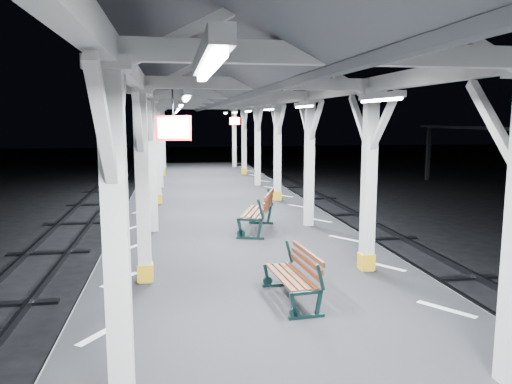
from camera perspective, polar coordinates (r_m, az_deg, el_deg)
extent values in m
cube|color=black|center=(7.42, 3.22, -18.00)|extent=(6.00, 50.00, 1.00)
cube|color=silver|center=(7.12, -17.08, -15.09)|extent=(1.00, 48.00, 0.01)
cube|color=silver|center=(8.08, 20.90, -12.41)|extent=(1.00, 48.00, 0.01)
cube|color=beige|center=(4.66, -15.62, -6.84)|extent=(0.22, 0.22, 3.20)
cube|color=beige|center=(4.53, -16.48, 13.89)|extent=(0.40, 0.40, 0.12)
cube|color=beige|center=(5.05, -15.49, 7.53)|extent=(0.10, 0.99, 0.99)
cube|color=beige|center=(3.96, -17.12, 7.29)|extent=(0.10, 0.99, 0.99)
cube|color=beige|center=(8.58, -12.83, 0.17)|extent=(0.22, 0.22, 3.20)
cube|color=beige|center=(8.50, -13.20, 11.31)|extent=(0.40, 0.40, 0.12)
cube|color=gold|center=(8.89, -12.53, -8.92)|extent=(0.26, 0.26, 0.30)
cube|color=beige|center=(9.04, -12.87, 7.90)|extent=(0.10, 0.99, 0.99)
cube|color=beige|center=(7.94, -13.33, 7.84)|extent=(0.10, 0.99, 0.99)
cube|color=beige|center=(12.54, -11.80, 2.77)|extent=(0.22, 0.22, 3.20)
cube|color=beige|center=(12.49, -12.03, 10.37)|extent=(0.40, 0.40, 0.12)
cube|color=beige|center=(13.04, -11.86, 8.05)|extent=(0.10, 0.99, 0.99)
cube|color=beige|center=(11.94, -12.07, 8.02)|extent=(0.10, 0.99, 0.99)
cube|color=beige|center=(16.53, -11.26, 4.12)|extent=(0.22, 0.22, 3.20)
cube|color=beige|center=(16.49, -11.43, 9.88)|extent=(0.40, 0.40, 0.12)
cube|color=gold|center=(16.69, -11.12, -0.74)|extent=(0.26, 0.26, 0.30)
cube|color=beige|center=(17.03, -11.32, 8.12)|extent=(0.10, 0.99, 0.99)
cube|color=beige|center=(15.93, -11.44, 8.10)|extent=(0.10, 0.99, 0.99)
cube|color=beige|center=(20.52, -10.93, 4.95)|extent=(0.22, 0.22, 3.20)
cube|color=beige|center=(20.49, -11.07, 9.58)|extent=(0.40, 0.40, 0.12)
cube|color=beige|center=(21.03, -10.99, 8.16)|extent=(0.10, 0.99, 0.99)
cube|color=beige|center=(19.93, -11.07, 8.15)|extent=(0.10, 0.99, 0.99)
cube|color=beige|center=(24.51, -10.71, 5.50)|extent=(0.22, 0.22, 3.20)
cube|color=beige|center=(24.49, -10.82, 9.38)|extent=(0.40, 0.40, 0.12)
cube|color=gold|center=(24.62, -10.62, 2.20)|extent=(0.26, 0.26, 0.30)
cube|color=beige|center=(25.03, -10.76, 8.19)|extent=(0.10, 0.99, 0.99)
cube|color=beige|center=(23.93, -10.81, 8.19)|extent=(0.10, 0.99, 0.99)
cube|color=beige|center=(28.51, -10.55, 5.90)|extent=(0.22, 0.22, 3.20)
cube|color=beige|center=(28.48, -10.64, 9.24)|extent=(0.40, 0.40, 0.12)
cube|color=beige|center=(29.03, -10.59, 8.22)|extent=(0.10, 0.99, 0.99)
cube|color=beige|center=(27.93, -10.64, 8.21)|extent=(0.10, 0.99, 0.99)
cube|color=beige|center=(6.11, 25.46, 7.13)|extent=(0.10, 0.99, 0.99)
cube|color=beige|center=(9.24, 12.76, 0.76)|extent=(0.22, 0.22, 3.20)
cube|color=beige|center=(9.17, 13.10, 11.09)|extent=(0.40, 0.40, 0.12)
cube|color=gold|center=(9.53, 12.48, -7.73)|extent=(0.26, 0.26, 0.30)
cube|color=beige|center=(9.67, 11.75, 7.96)|extent=(0.10, 0.99, 0.99)
cube|color=beige|center=(8.66, 14.39, 7.84)|extent=(0.10, 0.99, 0.99)
cube|color=beige|center=(13.01, 6.11, 3.10)|extent=(0.22, 0.22, 3.20)
cube|color=beige|center=(12.96, 6.23, 10.43)|extent=(0.40, 0.40, 0.12)
cube|color=beige|center=(13.48, 5.56, 8.19)|extent=(0.10, 0.99, 0.99)
cube|color=beige|center=(12.42, 6.88, 8.15)|extent=(0.10, 0.99, 0.99)
cube|color=beige|center=(16.88, 2.47, 4.37)|extent=(0.22, 0.22, 3.20)
cube|color=beige|center=(16.85, 2.51, 10.01)|extent=(0.40, 0.40, 0.12)
cube|color=gold|center=(17.04, 2.44, -0.40)|extent=(0.26, 0.26, 0.30)
cube|color=beige|center=(17.38, 2.12, 8.28)|extent=(0.10, 0.99, 0.99)
cube|color=beige|center=(16.30, 2.90, 8.26)|extent=(0.10, 0.99, 0.99)
cube|color=beige|center=(20.80, 0.19, 5.15)|extent=(0.22, 0.22, 3.20)
cube|color=beige|center=(20.77, 0.19, 9.72)|extent=(0.40, 0.40, 0.12)
cube|color=beige|center=(21.31, -0.06, 8.32)|extent=(0.10, 0.99, 0.99)
cube|color=beige|center=(20.23, 0.45, 8.31)|extent=(0.10, 0.99, 0.99)
cube|color=beige|center=(24.75, -1.37, 5.67)|extent=(0.22, 0.22, 3.20)
cube|color=beige|center=(24.73, -1.38, 9.52)|extent=(0.40, 0.40, 0.12)
cube|color=gold|center=(24.86, -1.36, 2.40)|extent=(0.26, 0.26, 0.30)
cube|color=beige|center=(25.27, -1.56, 8.34)|extent=(0.10, 0.99, 0.99)
cube|color=beige|center=(24.18, -1.19, 8.34)|extent=(0.10, 0.99, 0.99)
cube|color=beige|center=(28.71, -2.50, 6.05)|extent=(0.22, 0.22, 3.20)
cube|color=beige|center=(28.69, -2.52, 9.37)|extent=(0.40, 0.40, 0.12)
cube|color=beige|center=(29.23, -2.65, 8.35)|extent=(0.10, 0.99, 0.99)
cube|color=beige|center=(28.14, -2.38, 8.35)|extent=(0.10, 0.99, 0.99)
cube|color=beige|center=(6.52, -14.37, 13.26)|extent=(0.18, 48.00, 0.24)
cube|color=beige|center=(7.37, 19.22, 12.47)|extent=(0.18, 48.00, 0.24)
cube|color=beige|center=(4.75, 9.12, 15.31)|extent=(4.20, 0.14, 0.20)
cube|color=beige|center=(8.62, 0.46, 12.29)|extent=(4.20, 0.14, 0.20)
cube|color=beige|center=(12.58, -2.74, 11.08)|extent=(4.20, 0.14, 0.20)
cube|color=beige|center=(16.55, -4.39, 10.43)|extent=(4.20, 0.14, 0.20)
cube|color=beige|center=(20.54, -5.40, 10.03)|extent=(4.20, 0.14, 0.20)
cube|color=beige|center=(24.53, -6.08, 9.76)|extent=(4.20, 0.14, 0.20)
cube|color=beige|center=(28.52, -6.57, 9.57)|extent=(4.20, 0.14, 0.20)
cube|color=#4C4F54|center=(6.57, -8.15, 18.15)|extent=(2.80, 49.00, 1.45)
cube|color=#4C4F54|center=(7.14, 14.26, 17.20)|extent=(2.80, 49.00, 1.45)
cube|color=silver|center=(2.50, -5.42, 15.19)|extent=(0.10, 1.35, 0.08)
cube|color=white|center=(2.49, -5.40, 14.05)|extent=(0.05, 1.25, 0.05)
cube|color=silver|center=(6.48, -7.99, 10.99)|extent=(0.10, 1.35, 0.08)
cube|color=white|center=(6.48, -7.99, 10.55)|extent=(0.05, 1.25, 0.05)
cube|color=silver|center=(10.48, -8.60, 9.98)|extent=(0.10, 1.35, 0.08)
cube|color=white|center=(10.48, -8.59, 9.71)|extent=(0.05, 1.25, 0.05)
cube|color=silver|center=(14.48, -8.86, 9.53)|extent=(0.10, 1.35, 0.08)
cube|color=white|center=(14.48, -8.86, 9.34)|extent=(0.05, 1.25, 0.05)
cube|color=silver|center=(18.48, -9.02, 9.28)|extent=(0.10, 1.35, 0.08)
cube|color=white|center=(18.48, -9.01, 9.12)|extent=(0.05, 1.25, 0.05)
cube|color=silver|center=(22.48, -9.11, 9.11)|extent=(0.10, 1.35, 0.08)
cube|color=white|center=(22.48, -9.11, 8.99)|extent=(0.05, 1.25, 0.05)
cube|color=silver|center=(26.48, -9.18, 9.00)|extent=(0.10, 1.35, 0.08)
cube|color=white|center=(26.48, -9.18, 8.89)|extent=(0.05, 1.25, 0.05)
cube|color=silver|center=(7.05, 14.02, 10.61)|extent=(0.10, 1.35, 0.08)
cube|color=white|center=(7.05, 14.00, 10.21)|extent=(0.05, 1.25, 0.05)
cube|color=silver|center=(10.84, 5.49, 9.99)|extent=(0.10, 1.35, 0.08)
cube|color=white|center=(10.84, 5.49, 9.72)|extent=(0.05, 1.25, 0.05)
cube|color=silver|center=(14.74, 1.44, 9.61)|extent=(0.10, 1.35, 0.08)
cube|color=white|center=(14.74, 1.43, 9.42)|extent=(0.05, 1.25, 0.05)
cube|color=silver|center=(18.69, -0.91, 9.37)|extent=(0.10, 1.35, 0.08)
cube|color=white|center=(18.69, -0.91, 9.22)|extent=(0.05, 1.25, 0.05)
cube|color=silver|center=(22.65, -2.44, 9.21)|extent=(0.10, 1.35, 0.08)
cube|color=white|center=(22.65, -2.44, 9.08)|extent=(0.05, 1.25, 0.05)
cube|color=silver|center=(26.62, -3.51, 9.09)|extent=(0.10, 1.35, 0.08)
cube|color=white|center=(26.62, -3.51, 8.98)|extent=(0.05, 1.25, 0.05)
cylinder|color=black|center=(7.13, -9.50, 10.08)|extent=(0.02, 0.02, 0.36)
cube|color=red|center=(7.13, -9.43, 7.22)|extent=(0.50, 0.03, 0.35)
cube|color=white|center=(7.13, -9.43, 7.22)|extent=(0.44, 0.04, 0.29)
cylinder|color=black|center=(23.03, -2.45, 8.99)|extent=(0.02, 0.02, 0.36)
cube|color=red|center=(23.03, -2.44, 8.11)|extent=(0.50, 0.03, 0.35)
cube|color=white|center=(23.03, -2.44, 8.11)|extent=(0.44, 0.05, 0.29)
cube|color=black|center=(32.48, 19.08, 4.20)|extent=(0.20, 0.20, 3.30)
sphere|color=silver|center=(27.30, 25.26, 6.44)|extent=(0.20, 0.20, 0.20)
sphere|color=silver|center=(32.42, 19.21, 6.97)|extent=(0.20, 0.20, 0.20)
cube|color=black|center=(7.28, 5.80, -14.01)|extent=(0.53, 0.10, 0.05)
cube|color=black|center=(7.16, 4.33, -12.88)|extent=(0.14, 0.06, 0.41)
cube|color=black|center=(7.28, 7.16, -12.56)|extent=(0.13, 0.05, 0.41)
cube|color=black|center=(7.15, 7.35, -9.64)|extent=(0.15, 0.06, 0.39)
cube|color=black|center=(8.53, 2.51, -10.54)|extent=(0.53, 0.10, 0.05)
cube|color=black|center=(8.43, 1.24, -9.53)|extent=(0.14, 0.06, 0.41)
cube|color=black|center=(8.53, 3.66, -9.32)|extent=(0.13, 0.05, 0.41)
cube|color=black|center=(8.42, 3.80, -6.80)|extent=(0.15, 0.06, 0.39)
cube|color=#5B2815|center=(7.73, 2.79, -9.71)|extent=(0.19, 1.34, 0.03)
cube|color=#5B2815|center=(7.76, 3.60, -9.63)|extent=(0.19, 1.34, 0.03)
cube|color=#5B2815|center=(7.80, 4.42, -9.56)|extent=(0.19, 1.34, 0.03)
cube|color=#5B2815|center=(7.83, 5.22, -9.48)|extent=(0.19, 1.34, 0.03)
cube|color=#5B2815|center=(7.82, 5.67, -8.58)|extent=(0.16, 1.34, 0.08)
cube|color=#5B2815|center=(7.79, 5.80, -7.77)|extent=(0.16, 1.34, 0.08)
cube|color=#5B2815|center=(7.76, 5.94, -6.94)|extent=(0.16, 1.34, 0.08)
cube|color=black|center=(11.65, -0.65, -5.30)|extent=(0.64, 0.27, 0.07)
cube|color=black|center=(11.64, -1.82, -4.21)|extent=(0.18, 0.10, 0.51)
cube|color=black|center=(11.57, 0.42, -4.29)|extent=(0.16, 0.10, 0.51)
cube|color=black|center=(11.47, 0.53, -1.95)|extent=(0.19, 0.11, 0.48)
cube|color=black|center=(13.34, 0.59, -3.53)|extent=(0.64, 0.27, 0.07)
cube|color=black|center=(13.33, -0.43, -2.58)|extent=(0.18, 0.10, 0.51)
cube|color=black|center=(13.26, 1.53, -2.64)|extent=(0.16, 0.10, 0.51)
cube|color=black|center=(13.18, 1.63, -0.59)|extent=(0.19, 0.11, 0.48)
cube|color=#5B2815|center=(12.43, -0.98, -2.26)|extent=(0.61, 1.61, 0.04)
cube|color=#5B2815|center=(12.41, -0.34, -2.28)|extent=(0.61, 1.61, 0.04)
cube|color=#5B2815|center=(12.39, 0.31, -2.30)|extent=(0.61, 1.61, 0.04)
cube|color=#5B2815|center=(12.37, 0.97, -2.32)|extent=(0.61, 1.61, 0.04)
cube|color=#5B2815|center=(12.33, 1.32, -1.63)|extent=(0.57, 1.59, 0.10)
cube|color=#5B2815|center=(12.30, 1.42, -0.98)|extent=(0.57, 1.59, 0.10)
cube|color=#5B2815|center=(12.28, 1.53, -0.33)|extent=(0.57, 1.59, 0.10)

